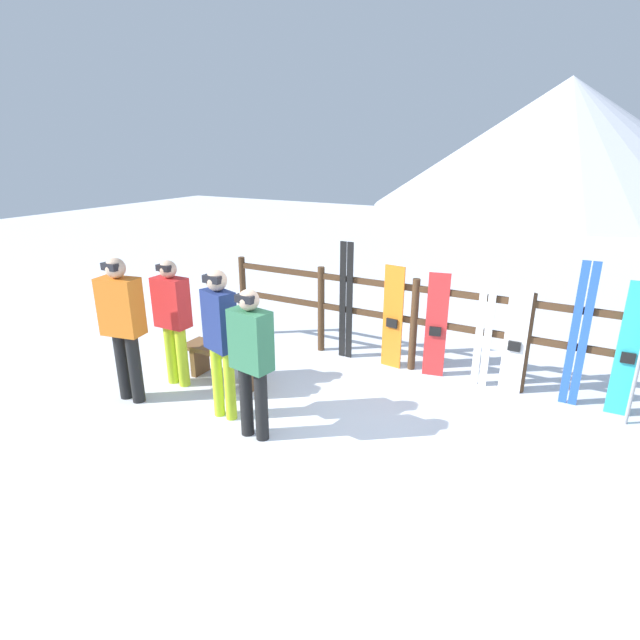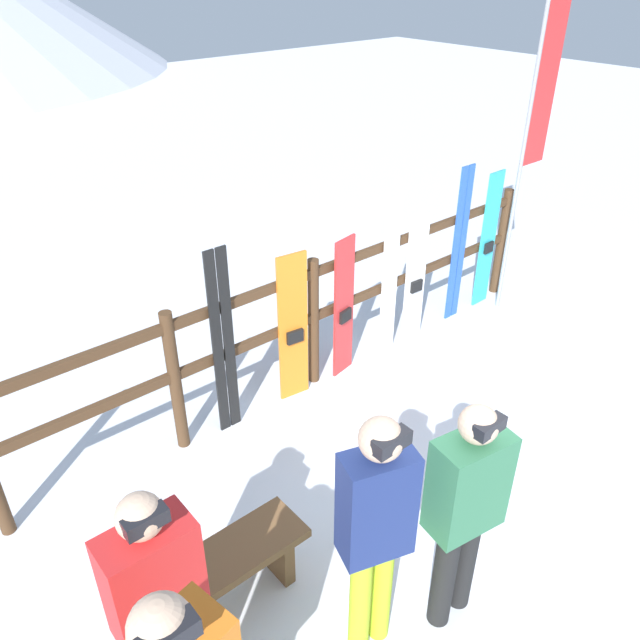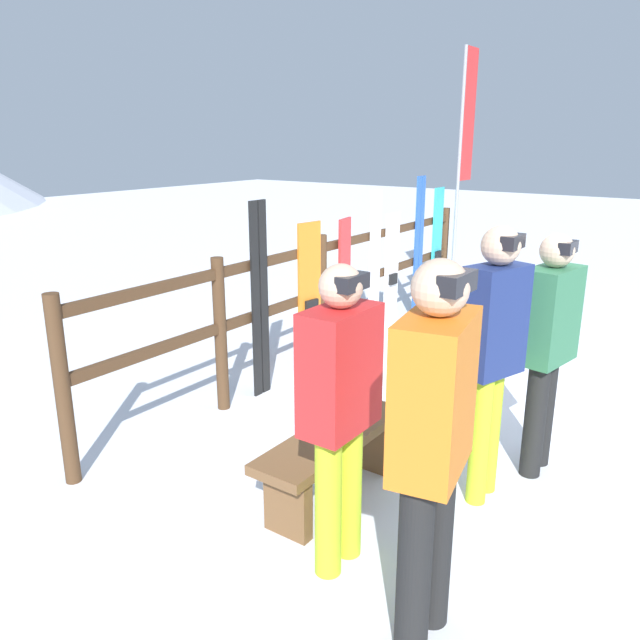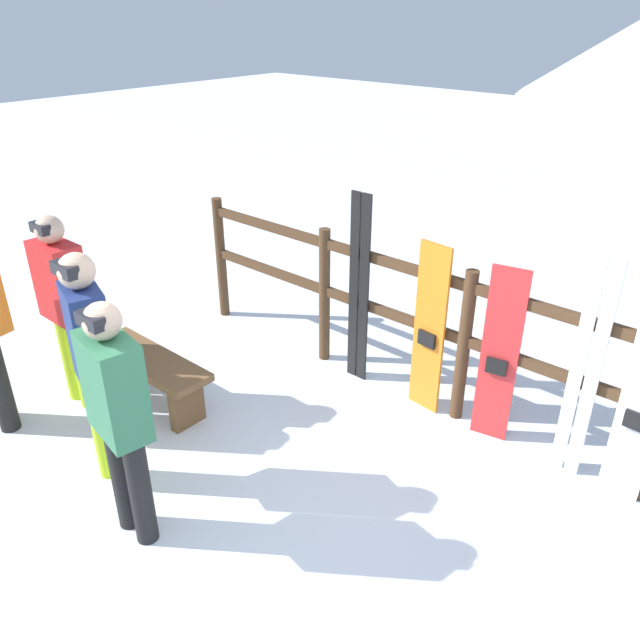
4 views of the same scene
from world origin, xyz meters
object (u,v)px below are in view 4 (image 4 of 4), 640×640
person_red (64,300)px  ski_pair_black (359,291)px  snowboard_white (639,411)px  person_plaid_green (118,410)px  snowboard_orange (429,330)px  snowboard_red (499,357)px  person_navy (92,355)px  bench (151,370)px  ski_pair_white (585,372)px

person_red → ski_pair_black: size_ratio=0.96×
person_red → snowboard_white: size_ratio=1.19×
person_plaid_green → snowboard_white: size_ratio=1.18×
ski_pair_black → snowboard_orange: 0.71m
person_plaid_green → snowboard_orange: 2.43m
person_plaid_green → snowboard_white: 3.20m
snowboard_red → snowboard_white: size_ratio=1.03×
person_navy → snowboard_white: bearing=38.8°
snowboard_red → bench: bearing=-148.1°
snowboard_red → snowboard_white: snowboard_red is taller
bench → person_plaid_green: 1.55m
person_navy → snowboard_orange: (1.14, 2.17, -0.30)m
bench → person_plaid_green: person_plaid_green is taller
snowboard_red → person_plaid_green: bearing=-117.2°
person_red → snowboard_red: size_ratio=1.15×
person_navy → snowboard_orange: 2.47m
person_red → snowboard_red: (2.78, 1.80, -0.24)m
person_plaid_green → ski_pair_black: bearing=92.1°
snowboard_white → bench: bearing=-156.3°
snowboard_orange → snowboard_white: bearing=-0.0°
bench → ski_pair_white: 3.27m
snowboard_red → ski_pair_white: 0.61m
person_navy → person_plaid_green: (0.53, -0.17, -0.08)m
bench → ski_pair_white: ski_pair_white is taller
bench → snowboard_orange: snowboard_orange is taller
person_navy → snowboard_white: 3.48m
ski_pair_black → snowboard_red: ski_pair_black is taller
snowboard_orange → ski_pair_white: 1.19m
person_plaid_green → snowboard_orange: bearing=75.3°
bench → ski_pair_white: size_ratio=0.73×
ski_pair_black → snowboard_red: 1.30m
ski_pair_white → bench: bearing=-153.6°
person_navy → snowboard_red: (1.73, 2.17, -0.31)m
person_navy → snowboard_orange: bearing=62.3°
snowboard_red → snowboard_white: bearing=-0.0°
bench → person_red: bearing=-142.7°
snowboard_orange → snowboard_white: size_ratio=1.05×
person_red → ski_pair_white: size_ratio=0.99×
bench → snowboard_orange: bearing=40.0°
person_navy → ski_pair_black: 2.23m
snowboard_red → ski_pair_black: bearing=179.8°
person_navy → person_plaid_green: size_ratio=1.06×
person_red → ski_pair_black: 2.34m
person_navy → person_red: person_navy is taller
person_plaid_green → snowboard_red: size_ratio=1.15×
ski_pair_black → snowboard_orange: ski_pair_black is taller
ski_pair_black → snowboard_red: bearing=-0.2°
person_plaid_green → ski_pair_white: ski_pair_white is taller
ski_pair_black → person_red: bearing=-129.6°
person_red → snowboard_red: person_red is taller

